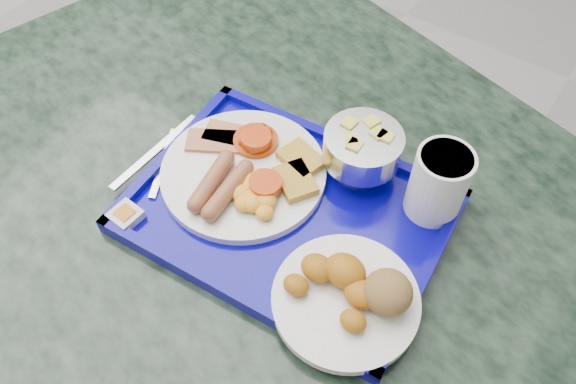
# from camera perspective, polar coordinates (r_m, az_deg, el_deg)

# --- Properties ---
(floor) EXTENTS (6.00, 6.00, 0.00)m
(floor) POSITION_cam_1_polar(r_m,az_deg,el_deg) (2.04, -24.22, 4.41)
(floor) COLOR #959497
(floor) RESTS_ON ground
(table) EXTENTS (1.42, 1.13, 0.77)m
(table) POSITION_cam_1_polar(r_m,az_deg,el_deg) (0.92, 0.55, -9.26)
(table) COLOR slate
(table) RESTS_ON floor
(tray) EXTENTS (0.42, 0.32, 0.02)m
(tray) POSITION_cam_1_polar(r_m,az_deg,el_deg) (0.74, 0.00, -2.09)
(tray) COLOR #070393
(tray) RESTS_ON table
(main_plate) EXTENTS (0.23, 0.23, 0.04)m
(main_plate) POSITION_cam_1_polar(r_m,az_deg,el_deg) (0.76, -4.26, 1.98)
(main_plate) COLOR white
(main_plate) RESTS_ON tray
(bread_plate) EXTENTS (0.17, 0.17, 0.06)m
(bread_plate) POSITION_cam_1_polar(r_m,az_deg,el_deg) (0.66, 6.54, -10.18)
(bread_plate) COLOR white
(bread_plate) RESTS_ON tray
(fruit_bowl) EXTENTS (0.11, 0.11, 0.07)m
(fruit_bowl) POSITION_cam_1_polar(r_m,az_deg,el_deg) (0.75, 7.60, 4.49)
(fruit_bowl) COLOR #BCBCBF
(fruit_bowl) RESTS_ON tray
(juice_cup) EXTENTS (0.07, 0.07, 0.10)m
(juice_cup) POSITION_cam_1_polar(r_m,az_deg,el_deg) (0.72, 15.09, 1.03)
(juice_cup) COLOR white
(juice_cup) RESTS_ON tray
(spoon) EXTENTS (0.09, 0.15, 0.01)m
(spoon) POSITION_cam_1_polar(r_m,az_deg,el_deg) (0.81, -8.64, 4.51)
(spoon) COLOR #BCBCBF
(spoon) RESTS_ON tray
(knife) EXTENTS (0.01, 0.17, 0.00)m
(knife) POSITION_cam_1_polar(r_m,az_deg,el_deg) (0.82, -13.35, 4.05)
(knife) COLOR #BCBCBF
(knife) RESTS_ON tray
(jam_packet) EXTENTS (0.04, 0.04, 0.01)m
(jam_packet) POSITION_cam_1_polar(r_m,az_deg,el_deg) (0.75, -16.17, -2.31)
(jam_packet) COLOR silver
(jam_packet) RESTS_ON tray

